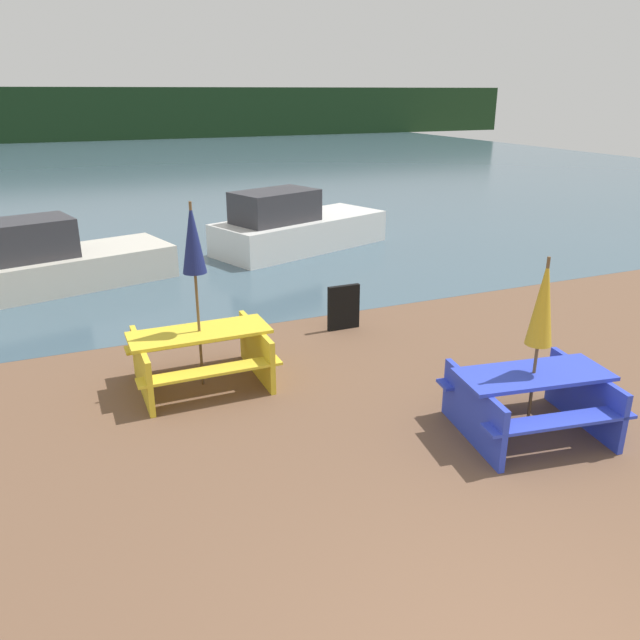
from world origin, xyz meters
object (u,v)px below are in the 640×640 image
Objects in this scene: boat_second at (295,227)px; picnic_table_yellow at (201,352)px; umbrella_gold at (543,303)px; boat at (56,262)px; signboard at (344,307)px; picnic_table_blue at (531,396)px; umbrella_navy at (193,240)px.

picnic_table_yellow is at bearing -140.10° from boat_second.
umbrella_gold is 9.44m from boat_second.
umbrella_gold is 9.63m from boat.
boat_second is 6.34× the size of signboard.
picnic_table_blue reaches higher than signboard.
boat_second is at bearing 59.44° from picnic_table_yellow.
boat is at bearing 106.33° from umbrella_navy.
signboard is at bearing 23.25° from umbrella_navy.
picnic_table_blue is at bearing -74.54° from boat.
umbrella_gold reaches higher than boat_second.
boat is at bearing 120.04° from picnic_table_blue.
boat is (-1.63, 5.55, -1.46)m from umbrella_navy.
signboard is (-0.53, 3.86, -1.20)m from umbrella_gold.
picnic_table_yellow is 0.87× the size of umbrella_gold.
picnic_table_blue is 1.05× the size of picnic_table_yellow.
umbrella_navy is at bearing 139.19° from umbrella_gold.
picnic_table_yellow is 0.42× the size of boat.
boat_second is (0.74, 9.35, 0.10)m from picnic_table_blue.
umbrella_gold is at bearing -40.81° from picnic_table_yellow.
boat is (-4.79, 8.29, -1.06)m from umbrella_gold.
umbrella_navy is 0.56× the size of boat.
picnic_table_blue is 9.38m from boat_second.
umbrella_gold is at bearing -114.09° from boat_second.
umbrella_gold reaches higher than picnic_table_blue.
umbrella_gold is at bearing -82.21° from signboard.
picnic_table_blue is at bearing -40.81° from picnic_table_yellow.
umbrella_gold reaches higher than boat.
umbrella_navy is at bearing -156.75° from signboard.
picnic_table_yellow is 0.38× the size of boat_second.
boat is 5.64m from boat_second.
boat reaches higher than signboard.
umbrella_navy is 1.18× the size of umbrella_gold.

